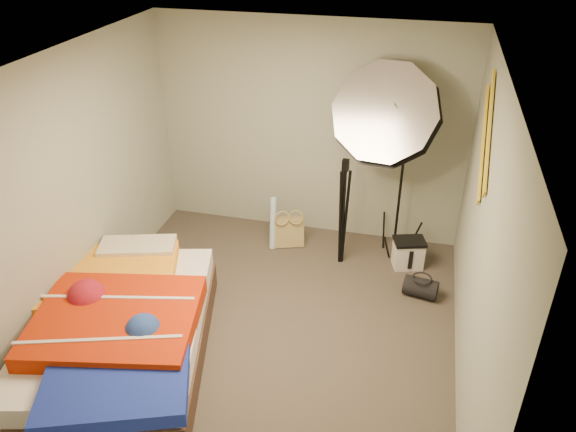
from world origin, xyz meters
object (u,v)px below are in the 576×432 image
(wrapping_roll, at_px, (273,223))
(bed, at_px, (119,329))
(tote_bag, at_px, (288,232))
(camera_case, at_px, (408,254))
(camera_tripod, at_px, (343,206))
(duffel_bag, at_px, (421,288))
(photo_umbrella, at_px, (387,116))

(wrapping_roll, relative_size, bed, 0.25)
(tote_bag, xyz_separation_m, camera_case, (1.37, -0.10, -0.02))
(camera_case, distance_m, camera_tripod, 0.92)
(camera_tripod, bearing_deg, wrapping_roll, 171.97)
(camera_case, bearing_deg, wrapping_roll, 162.31)
(duffel_bag, height_order, camera_tripod, camera_tripod)
(duffel_bag, xyz_separation_m, camera_tripod, (-0.89, 0.42, 0.61))
(tote_bag, height_order, camera_case, tote_bag)
(camera_case, relative_size, camera_tripod, 0.25)
(wrapping_roll, bearing_deg, bed, -111.75)
(wrapping_roll, height_order, bed, wrapping_roll)
(bed, height_order, photo_umbrella, photo_umbrella)
(wrapping_roll, relative_size, camera_case, 1.98)
(camera_case, bearing_deg, camera_tripod, 170.10)
(wrapping_roll, distance_m, camera_tripod, 0.91)
(camera_case, height_order, photo_umbrella, photo_umbrella)
(tote_bag, bearing_deg, camera_case, -24.70)
(camera_case, xyz_separation_m, bed, (-2.35, -2.02, 0.15))
(bed, distance_m, photo_umbrella, 3.22)
(wrapping_roll, relative_size, photo_umbrella, 0.27)
(photo_umbrella, bearing_deg, camera_tripod, -148.21)
(duffel_bag, bearing_deg, wrapping_roll, 172.68)
(wrapping_roll, height_order, camera_tripod, camera_tripod)
(tote_bag, relative_size, bed, 0.14)
(camera_case, height_order, bed, bed)
(tote_bag, height_order, bed, bed)
(bed, height_order, camera_tripod, camera_tripod)
(camera_tripod, bearing_deg, duffel_bag, -25.18)
(bed, distance_m, camera_tripod, 2.55)
(tote_bag, height_order, duffel_bag, tote_bag)
(wrapping_roll, distance_m, camera_case, 1.54)
(camera_tripod, bearing_deg, camera_case, 6.75)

